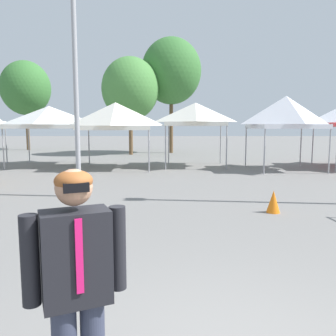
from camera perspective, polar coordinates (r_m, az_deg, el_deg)
The scene contains 10 objects.
canopy_tent_far_right at distance 18.79m, azimuth -19.09°, elevation 7.94°, with size 3.71×3.71×3.06m.
canopy_tent_behind_center at distance 16.88m, azimuth -8.66°, elevation 8.48°, with size 3.53×3.53×3.17m.
canopy_tent_center at distance 17.59m, azimuth 4.56°, elevation 8.84°, with size 3.12×3.12×3.22m.
canopy_tent_behind_left at distance 16.96m, azimuth 18.91°, elevation 8.70°, with size 3.16×3.16×3.42m.
person_foreground at distance 2.39m, azimuth -14.82°, elevation -18.22°, with size 0.60×0.39×1.78m.
light_pole_near_lift at distance 10.76m, azimuth -15.43°, elevation 24.97°, with size 0.36×0.36×9.67m.
tree_behind_tents_center at distance 32.36m, azimuth -22.51°, elevation 12.11°, with size 4.15×4.15×7.55m.
tree_behind_tents_right at distance 26.78m, azimuth 0.54°, elevation 15.72°, with size 4.48×4.48×8.61m.
tree_behind_tents_left at distance 25.12m, azimuth -6.27°, elevation 12.90°, with size 4.03×4.03×6.90m.
traffic_cone_lot_center at distance 8.56m, azimuth 17.05°, elevation -5.33°, with size 0.32×0.32×0.53m, color orange.
Camera 1 is at (-0.50, -2.53, 2.04)m, focal length 36.82 mm.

